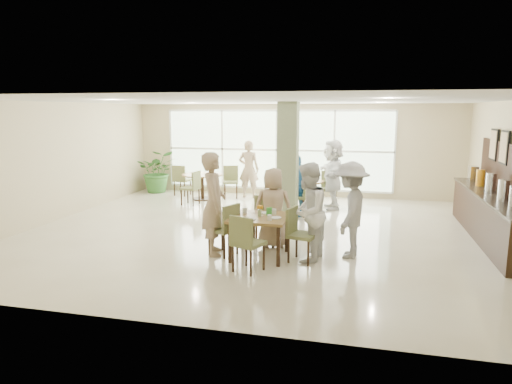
% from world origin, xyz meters
% --- Properties ---
extents(ground, '(10.00, 10.00, 0.00)m').
position_xyz_m(ground, '(0.00, 0.00, 0.00)').
color(ground, beige).
rests_on(ground, ground).
extents(room_shell, '(10.00, 10.00, 10.00)m').
position_xyz_m(room_shell, '(0.00, 0.00, 1.70)').
color(room_shell, white).
rests_on(room_shell, ground).
extents(window_bank, '(7.00, 0.04, 7.00)m').
position_xyz_m(window_bank, '(-0.50, 4.46, 1.40)').
color(window_bank, silver).
rests_on(window_bank, ground).
extents(column, '(0.45, 0.45, 2.80)m').
position_xyz_m(column, '(0.40, 1.20, 1.40)').
color(column, '#5E6748').
rests_on(column, ground).
extents(main_table, '(1.01, 1.01, 0.75)m').
position_xyz_m(main_table, '(0.38, -1.67, 0.66)').
color(main_table, brown).
rests_on(main_table, ground).
extents(round_table_left, '(1.19, 1.19, 0.75)m').
position_xyz_m(round_table_left, '(-2.50, 3.24, 0.59)').
color(round_table_left, brown).
rests_on(round_table_left, ground).
extents(round_table_right, '(1.08, 1.08, 0.75)m').
position_xyz_m(round_table_right, '(0.59, 2.71, 0.57)').
color(round_table_right, brown).
rests_on(round_table_right, ground).
extents(chairs_main_table, '(2.03, 2.04, 0.95)m').
position_xyz_m(chairs_main_table, '(0.38, -1.69, 0.47)').
color(chairs_main_table, '#5B6638').
rests_on(chairs_main_table, ground).
extents(chairs_table_left, '(2.10, 1.83, 0.95)m').
position_xyz_m(chairs_table_left, '(-2.54, 3.26, 0.47)').
color(chairs_table_left, '#5B6638').
rests_on(chairs_table_left, ground).
extents(chairs_table_right, '(1.88, 1.97, 0.95)m').
position_xyz_m(chairs_table_right, '(0.57, 2.71, 0.47)').
color(chairs_table_right, '#5B6638').
rests_on(chairs_table_right, ground).
extents(tabletop_clutter, '(0.77, 0.76, 0.21)m').
position_xyz_m(tabletop_clutter, '(0.43, -1.66, 0.81)').
color(tabletop_clutter, white).
rests_on(tabletop_clutter, main_table).
extents(buffet_counter, '(0.64, 4.70, 1.95)m').
position_xyz_m(buffet_counter, '(4.70, 0.51, 0.55)').
color(buffet_counter, black).
rests_on(buffet_counter, ground).
extents(framed_art_a, '(0.05, 0.55, 0.70)m').
position_xyz_m(framed_art_a, '(4.95, 1.00, 1.85)').
color(framed_art_a, black).
rests_on(framed_art_a, ground).
extents(framed_art_b, '(0.05, 0.55, 0.70)m').
position_xyz_m(framed_art_b, '(4.95, 1.80, 1.85)').
color(framed_art_b, black).
rests_on(framed_art_b, ground).
extents(potted_plant, '(1.61, 1.61, 1.36)m').
position_xyz_m(potted_plant, '(-4.30, 4.03, 0.68)').
color(potted_plant, '#316729').
rests_on(potted_plant, ground).
extents(teen_left, '(0.66, 0.80, 1.88)m').
position_xyz_m(teen_left, '(-0.47, -1.67, 0.94)').
color(teen_left, tan).
rests_on(teen_left, ground).
extents(teen_far, '(0.81, 0.53, 1.54)m').
position_xyz_m(teen_far, '(0.49, -1.00, 0.77)').
color(teen_far, tan).
rests_on(teen_far, ground).
extents(teen_right, '(0.78, 0.93, 1.73)m').
position_xyz_m(teen_right, '(1.23, -1.65, 0.87)').
color(teen_right, white).
rests_on(teen_right, ground).
extents(teen_standing, '(0.76, 1.18, 1.72)m').
position_xyz_m(teen_standing, '(1.94, -1.26, 0.86)').
color(teen_standing, '#969699').
rests_on(teen_standing, ground).
extents(adult_a, '(0.96, 0.63, 1.53)m').
position_xyz_m(adult_a, '(0.52, 1.75, 0.76)').
color(adult_a, '#428EC6').
rests_on(adult_a, ground).
extents(adult_b, '(1.05, 1.83, 1.85)m').
position_xyz_m(adult_b, '(1.34, 2.80, 0.93)').
color(adult_b, white).
rests_on(adult_b, ground).
extents(adult_standing, '(0.64, 0.44, 1.73)m').
position_xyz_m(adult_standing, '(-1.22, 3.82, 0.87)').
color(adult_standing, tan).
rests_on(adult_standing, ground).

